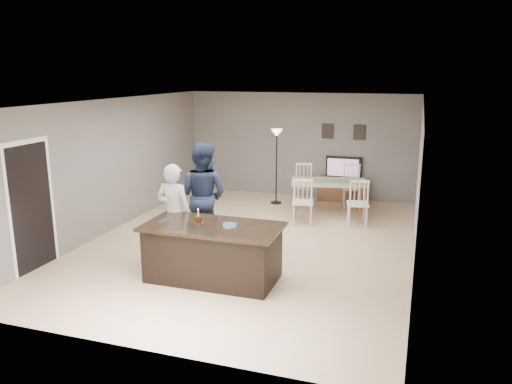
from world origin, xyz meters
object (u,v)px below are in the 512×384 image
(woman, at_px, (174,213))
(floor_lamp, at_px, (277,146))
(man, at_px, (203,196))
(plate_stack, at_px, (230,225))
(tv_console, at_px, (342,189))
(birthday_cake, at_px, (198,219))
(dining_table, at_px, (329,187))
(kitchen_island, at_px, (213,252))
(television, at_px, (343,167))

(woman, xyz_separation_m, floor_lamp, (0.62, 4.29, 0.58))
(man, distance_m, plate_stack, 1.68)
(tv_console, distance_m, birthday_cake, 5.74)
(tv_console, distance_m, dining_table, 1.42)
(plate_stack, bearing_deg, tv_console, 80.54)
(plate_stack, xyz_separation_m, floor_lamp, (-0.61, 4.81, 0.52))
(woman, xyz_separation_m, plate_stack, (1.23, -0.52, 0.06))
(kitchen_island, relative_size, floor_lamp, 1.16)
(woman, distance_m, man, 0.83)
(man, height_order, birthday_cake, man)
(birthday_cake, bearing_deg, television, 75.29)
(kitchen_island, distance_m, woman, 1.17)
(kitchen_island, relative_size, plate_stack, 9.45)
(kitchen_island, distance_m, dining_table, 4.35)
(plate_stack, distance_m, dining_table, 4.26)
(television, xyz_separation_m, woman, (-2.15, -5.09, -0.00))
(television, height_order, woman, woman)
(man, height_order, plate_stack, man)
(television, distance_m, floor_lamp, 1.82)
(television, relative_size, plate_stack, 4.02)
(plate_stack, relative_size, dining_table, 0.10)
(woman, distance_m, dining_table, 4.19)
(television, bearing_deg, woman, 67.10)
(floor_lamp, bearing_deg, plate_stack, -82.76)
(tv_console, xyz_separation_m, floor_lamp, (-1.53, -0.73, 1.14))
(television, height_order, birthday_cake, same)
(television, distance_m, plate_stack, 5.68)
(woman, height_order, plate_stack, woman)
(birthday_cake, height_order, dining_table, birthday_cake)
(kitchen_island, distance_m, birthday_cake, 0.57)
(woman, relative_size, man, 0.87)
(man, bearing_deg, television, -108.25)
(kitchen_island, xyz_separation_m, birthday_cake, (-0.27, 0.06, 0.50))
(tv_console, xyz_separation_m, man, (-1.96, -4.22, 0.69))
(television, height_order, man, man)
(woman, relative_size, floor_lamp, 0.93)
(woman, height_order, dining_table, woman)
(birthday_cake, bearing_deg, dining_table, 71.79)
(woman, distance_m, birthday_cake, 0.85)
(tv_console, bearing_deg, plate_stack, -99.46)
(television, xyz_separation_m, floor_lamp, (-1.53, -0.80, 0.58))
(kitchen_island, bearing_deg, television, 77.99)
(television, bearing_deg, plate_stack, 80.66)
(man, bearing_deg, floor_lamp, -90.69)
(floor_lamp, bearing_deg, tv_console, 25.48)
(kitchen_island, bearing_deg, tv_console, 77.84)
(tv_console, height_order, man, man)
(tv_console, xyz_separation_m, television, (0.00, 0.07, 0.56))
(tv_console, height_order, woman, woman)
(woman, height_order, birthday_cake, woman)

